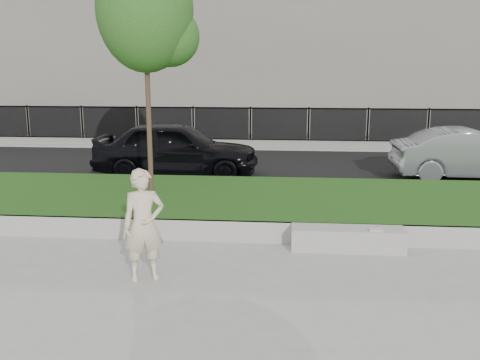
# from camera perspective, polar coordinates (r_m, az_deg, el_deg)

# --- Properties ---
(ground) EXTENTS (90.00, 90.00, 0.00)m
(ground) POSITION_cam_1_polar(r_m,az_deg,el_deg) (8.90, -0.34, -8.82)
(ground) COLOR gray
(ground) RESTS_ON ground
(grass_bank) EXTENTS (34.00, 4.00, 0.40)m
(grass_bank) POSITION_cam_1_polar(r_m,az_deg,el_deg) (11.68, 1.03, -2.61)
(grass_bank) COLOR #17380E
(grass_bank) RESTS_ON ground
(grass_kerb) EXTENTS (34.00, 0.08, 0.40)m
(grass_kerb) POSITION_cam_1_polar(r_m,az_deg,el_deg) (9.81, 0.23, -5.55)
(grass_kerb) COLOR gray
(grass_kerb) RESTS_ON ground
(street) EXTENTS (34.00, 7.00, 0.04)m
(street) POSITION_cam_1_polar(r_m,az_deg,el_deg) (17.08, 2.31, 1.54)
(street) COLOR black
(street) RESTS_ON ground
(far_pavement) EXTENTS (34.00, 3.00, 0.12)m
(far_pavement) POSITION_cam_1_polar(r_m,az_deg,el_deg) (21.51, 2.89, 3.87)
(far_pavement) COLOR gray
(far_pavement) RESTS_ON ground
(iron_fence) EXTENTS (32.00, 0.30, 1.50)m
(iron_fence) POSITION_cam_1_polar(r_m,az_deg,el_deg) (20.45, 2.79, 4.80)
(iron_fence) COLOR slate
(iron_fence) RESTS_ON far_pavement
(building_facade) EXTENTS (34.00, 10.00, 10.00)m
(building_facade) POSITION_cam_1_polar(r_m,az_deg,el_deg) (28.33, 3.56, 15.90)
(building_facade) COLOR slate
(building_facade) RESTS_ON ground
(stone_bench) EXTENTS (1.96, 0.49, 0.40)m
(stone_bench) POSITION_cam_1_polar(r_m,az_deg,el_deg) (9.61, 11.40, -6.17)
(stone_bench) COLOR gray
(stone_bench) RESTS_ON ground
(man) EXTENTS (0.73, 0.61, 1.70)m
(man) POSITION_cam_1_polar(r_m,az_deg,el_deg) (8.12, -10.24, -4.75)
(man) COLOR beige
(man) RESTS_ON ground
(book) EXTENTS (0.23, 0.18, 0.03)m
(book) POSITION_cam_1_polar(r_m,az_deg,el_deg) (9.50, 14.28, -5.18)
(book) COLOR beige
(book) RESTS_ON stone_bench
(young_tree) EXTENTS (2.16, 2.07, 5.30)m
(young_tree) POSITION_cam_1_polar(r_m,az_deg,el_deg) (12.04, -9.69, 17.11)
(young_tree) COLOR #38281C
(young_tree) RESTS_ON grass_bank
(car_dark) EXTENTS (4.65, 1.88, 1.59)m
(car_dark) POSITION_cam_1_polar(r_m,az_deg,el_deg) (15.36, -6.81, 3.32)
(car_dark) COLOR black
(car_dark) RESTS_ON street
(car_silver) EXTENTS (4.32, 1.60, 1.41)m
(car_silver) POSITION_cam_1_polar(r_m,az_deg,el_deg) (16.16, 23.52, 2.52)
(car_silver) COLOR gray
(car_silver) RESTS_ON street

